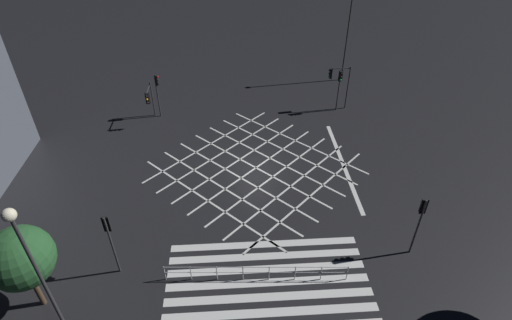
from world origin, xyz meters
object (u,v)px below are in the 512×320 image
object	(u,v)px
traffic_light_ne_cross	(340,82)
traffic_light_se_cross	(421,215)
street_lamp_west	(348,27)
traffic_light_nw_main	(157,87)
street_lamp_east	(35,266)
traffic_light_nw_cross	(149,98)
traffic_light_ne_main	(338,79)
street_tree_near	(20,258)
traffic_light_sw_cross	(109,233)

from	to	relation	value
traffic_light_ne_cross	traffic_light_se_cross	size ratio (longest dim) A/B	0.97
traffic_light_se_cross	street_lamp_west	distance (m)	23.32
traffic_light_nw_main	traffic_light_se_cross	distance (m)	23.34
traffic_light_nw_main	street_lamp_west	distance (m)	19.18
street_lamp_east	traffic_light_se_cross	bearing A→B (deg)	15.58
traffic_light_nw_cross	traffic_light_ne_cross	size ratio (longest dim) A/B	0.84
traffic_light_nw_cross	traffic_light_ne_main	bearing A→B (deg)	94.96
traffic_light_nw_cross	traffic_light_se_cross	size ratio (longest dim) A/B	0.81
traffic_light_ne_cross	street_lamp_west	world-z (taller)	street_lamp_west
traffic_light_ne_main	traffic_light_ne_cross	bearing A→B (deg)	102.44
street_tree_near	traffic_light_se_cross	bearing A→B (deg)	6.28
traffic_light_ne_cross	street_lamp_west	size ratio (longest dim) A/B	0.44
traffic_light_nw_cross	traffic_light_nw_main	distance (m)	1.27
traffic_light_sw_cross	traffic_light_nw_main	distance (m)	16.98
traffic_light_nw_main	street_lamp_east	bearing A→B (deg)	-93.04
traffic_light_ne_main	traffic_light_se_cross	distance (m)	17.08
street_lamp_east	traffic_light_sw_cross	bearing A→B (deg)	77.68
street_lamp_east	traffic_light_nw_cross	bearing A→B (deg)	88.50
traffic_light_sw_cross	traffic_light_se_cross	distance (m)	16.50
street_lamp_east	street_lamp_west	xyz separation A→B (m)	(19.01, 27.99, -0.58)
traffic_light_nw_cross	traffic_light_ne_cross	world-z (taller)	traffic_light_ne_cross
traffic_light_ne_main	traffic_light_nw_main	bearing A→B (deg)	1.50
street_lamp_west	street_tree_near	size ratio (longest dim) A/B	1.75
traffic_light_ne_main	traffic_light_sw_cross	xyz separation A→B (m)	(-15.93, -17.39, -0.05)
street_lamp_east	street_tree_near	size ratio (longest dim) A/B	1.77
traffic_light_ne_main	street_lamp_east	size ratio (longest dim) A/B	0.46
traffic_light_ne_main	street_lamp_east	world-z (taller)	street_lamp_east
street_tree_near	street_lamp_east	bearing A→B (deg)	-47.18
traffic_light_ne_cross	traffic_light_se_cross	xyz separation A→B (m)	(0.49, -16.71, 0.09)
traffic_light_nw_cross	traffic_light_nw_main	size ratio (longest dim) A/B	0.82
traffic_light_nw_cross	traffic_light_sw_cross	size ratio (longest dim) A/B	0.80
traffic_light_sw_cross	street_lamp_east	bearing A→B (deg)	167.68
traffic_light_ne_main	street_tree_near	xyz separation A→B (m)	(-19.40, -19.27, 0.53)
street_lamp_east	traffic_light_ne_main	bearing A→B (deg)	52.37
traffic_light_ne_cross	street_lamp_west	distance (m)	7.25
traffic_light_ne_cross	street_lamp_east	xyz separation A→B (m)	(-17.00, -21.59, 3.33)
traffic_light_se_cross	street_lamp_east	xyz separation A→B (m)	(-17.50, -4.88, 3.23)
traffic_light_nw_cross	street_tree_near	size ratio (longest dim) A/B	0.64
traffic_light_nw_cross	traffic_light_sw_cross	bearing A→B (deg)	1.64
traffic_light_sw_cross	traffic_light_ne_cross	bearing A→B (deg)	-43.24
traffic_light_se_cross	traffic_light_nw_cross	bearing A→B (deg)	47.30
traffic_light_nw_cross	street_lamp_west	xyz separation A→B (m)	(18.47, 7.46, 3.15)
traffic_light_ne_cross	street_tree_near	size ratio (longest dim) A/B	0.77
traffic_light_ne_main	traffic_light_nw_main	size ratio (longest dim) A/B	1.02
traffic_light_nw_main	street_tree_near	distance (m)	19.22
traffic_light_sw_cross	traffic_light_se_cross	size ratio (longest dim) A/B	1.02
traffic_light_ne_main	traffic_light_se_cross	xyz separation A→B (m)	(0.57, -17.07, -0.10)
street_lamp_east	street_tree_near	bearing A→B (deg)	132.82
traffic_light_sw_cross	street_lamp_west	bearing A→B (deg)	-37.55
traffic_light_sw_cross	street_tree_near	bearing A→B (deg)	118.44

